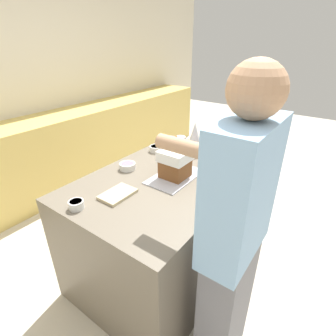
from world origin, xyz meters
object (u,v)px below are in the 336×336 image
candy_bowl_far_right (76,204)px  person (233,240)px  decorative_tree (195,139)px  candy_bowl_far_left (128,166)px  gingerbread_house (175,163)px  cookbook (118,194)px  candy_bowl_front_corner (156,148)px  mug (206,160)px  baking_tray (175,177)px  candy_bowl_beside_tree (180,139)px

candy_bowl_far_right → person: size_ratio=0.05×
decorative_tree → candy_bowl_far_left: size_ratio=2.35×
gingerbread_house → cookbook: gingerbread_house is taller
candy_bowl_front_corner → mug: 0.51m
candy_bowl_far_left → candy_bowl_far_right: size_ratio=1.38×
baking_tray → candy_bowl_far_right: (-0.67, 0.26, 0.02)m
decorative_tree → candy_bowl_front_corner: decorative_tree is taller
decorative_tree → mug: decorative_tree is taller
baking_tray → mug: (0.29, -0.10, 0.05)m
candy_bowl_front_corner → mug: mug is taller
decorative_tree → candy_bowl_far_right: 1.12m
decorative_tree → candy_bowl_front_corner: 0.36m
gingerbread_house → decorative_tree: (0.43, 0.10, 0.03)m
candy_bowl_far_left → cookbook: 0.38m
candy_bowl_beside_tree → cookbook: candy_bowl_beside_tree is taller
cookbook → mug: (0.72, -0.26, 0.04)m
candy_bowl_beside_tree → candy_bowl_far_right: size_ratio=1.12×
mug → candy_bowl_beside_tree: bearing=53.9°
baking_tray → cookbook: size_ratio=1.93×
candy_bowl_beside_tree → mug: bearing=-126.1°
candy_bowl_far_left → cookbook: size_ratio=0.55×
candy_bowl_beside_tree → candy_bowl_far_right: 1.31m
cookbook → mug: size_ratio=2.19×
candy_bowl_far_left → mug: bearing=-49.4°
cookbook → person: (0.03, -0.78, 0.01)m
gingerbread_house → decorative_tree: 0.44m
candy_bowl_beside_tree → mug: mug is taller
decorative_tree → candy_bowl_beside_tree: (0.20, 0.27, -0.12)m
decorative_tree → person: person is taller
gingerbread_house → decorative_tree: bearing=12.6°
gingerbread_house → candy_bowl_far_left: bearing=106.5°
candy_bowl_front_corner → person: size_ratio=0.07×
mug → candy_bowl_far_right: bearing=159.9°
candy_bowl_far_left → candy_bowl_far_right: bearing=-168.3°
candy_bowl_beside_tree → cookbook: size_ratio=0.45×
candy_bowl_far_left → candy_bowl_far_right: candy_bowl_far_right is taller
baking_tray → person: bearing=-122.4°
decorative_tree → cookbook: (-0.86, 0.06, -0.14)m
candy_bowl_front_corner → candy_bowl_far_left: bearing=-174.3°
gingerbread_house → candy_bowl_beside_tree: 0.74m
cookbook → person: bearing=-88.0°
decorative_tree → person: 1.11m
gingerbread_house → cookbook: size_ratio=1.27×
gingerbread_house → decorative_tree: size_ratio=0.99×
mug → cookbook: bearing=160.3°
candy_bowl_far_right → cookbook: bearing=-21.2°
candy_bowl_far_right → decorative_tree: bearing=-8.2°
gingerbread_house → cookbook: (-0.42, 0.16, -0.11)m
candy_bowl_front_corner → mug: (-0.01, -0.51, 0.02)m
candy_bowl_far_right → cookbook: size_ratio=0.40×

